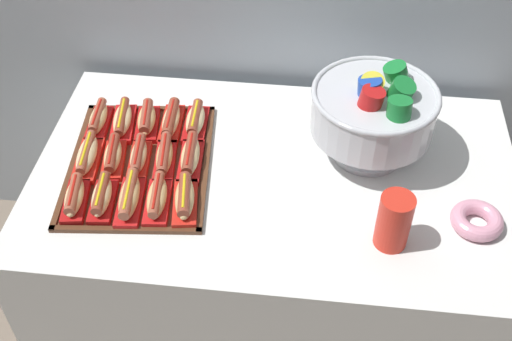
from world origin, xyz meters
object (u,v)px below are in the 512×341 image
object	(u,v)px
hot_dog_5	(87,156)
donut	(477,220)
hot_dog_14	(195,121)
hot_dog_11	(123,120)
hot_dog_1	(102,197)
hot_dog_7	(139,157)
hot_dog_12	(147,120)
serving_tray	(140,164)
hot_dog_10	(98,119)
hot_dog_3	(157,198)
punch_bowl	(374,110)
hot_dog_8	(165,157)
cup_stack	(394,221)
hot_dog_4	(185,198)
hot_dog_9	(190,157)
hot_dog_6	(113,156)
buffet_table	(273,251)
hot_dog_2	(129,198)
hot_dog_13	(171,121)
hot_dog_0	(74,197)

from	to	relation	value
hot_dog_5	donut	xyz separation A→B (m)	(1.09, -0.11, -0.01)
hot_dog_14	hot_dog_11	bearing A→B (deg)	-174.58
hot_dog_1	hot_dog_7	world-z (taller)	hot_dog_1
donut	hot_dog_12	bearing A→B (deg)	163.16
serving_tray	hot_dog_7	bearing A→B (deg)	165.96
hot_dog_14	donut	distance (m)	0.87
hot_dog_10	donut	world-z (taller)	hot_dog_10
hot_dog_3	hot_dog_7	bearing A→B (deg)	119.87
hot_dog_5	hot_dog_12	world-z (taller)	hot_dog_12
serving_tray	hot_dog_5	xyz separation A→B (m)	(-0.15, -0.01, 0.03)
punch_bowl	donut	distance (m)	0.41
hot_dog_8	cup_stack	size ratio (longest dim) A/B	1.10
hot_dog_4	hot_dog_9	world-z (taller)	hot_dog_9
hot_dog_6	hot_dog_9	size ratio (longest dim) A/B	0.92
buffet_table	hot_dog_5	distance (m)	0.67
serving_tray	hot_dog_6	bearing A→B (deg)	-174.58
hot_dog_5	hot_dog_10	distance (m)	0.17
hot_dog_4	cup_stack	world-z (taller)	cup_stack
hot_dog_1	buffet_table	bearing A→B (deg)	22.06
hot_dog_2	cup_stack	distance (m)	0.70
hot_dog_11	hot_dog_13	bearing A→B (deg)	5.42
hot_dog_5	hot_dog_12	size ratio (longest dim) A/B	1.11
hot_dog_10	hot_dog_13	size ratio (longest dim) A/B	0.90
serving_tray	hot_dog_5	size ratio (longest dim) A/B	2.97
buffet_table	hot_dog_9	size ratio (longest dim) A/B	7.71
hot_dog_10	hot_dog_4	bearing A→B (deg)	-42.31
hot_dog_14	hot_dog_9	bearing A→B (deg)	-84.58
hot_dog_11	hot_dog_12	size ratio (longest dim) A/B	1.07
hot_dog_1	serving_tray	bearing A→B (deg)	70.98
punch_bowl	donut	xyz separation A→B (m)	(0.28, -0.26, -0.14)
serving_tray	hot_dog_8	size ratio (longest dim) A/B	3.17
hot_dog_3	hot_dog_1	bearing A→B (deg)	-174.58
hot_dog_5	punch_bowl	distance (m)	0.84
hot_dog_10	donut	size ratio (longest dim) A/B	1.18
hot_dog_7	hot_dog_4	bearing A→B (deg)	-42.31
hot_dog_1	hot_dog_14	world-z (taller)	hot_dog_1
hot_dog_0	hot_dog_11	bearing A→B (deg)	82.62
hot_dog_7	hot_dog_14	xyz separation A→B (m)	(0.13, 0.18, -0.00)
hot_dog_5	hot_dog_6	bearing A→B (deg)	5.42
hot_dog_1	donut	world-z (taller)	hot_dog_1
hot_dog_0	hot_dog_11	distance (m)	0.34
hot_dog_14	punch_bowl	world-z (taller)	punch_bowl
hot_dog_12	cup_stack	distance (m)	0.82
hot_dog_9	cup_stack	world-z (taller)	cup_stack
hot_dog_7	cup_stack	world-z (taller)	cup_stack
serving_tray	hot_dog_2	xyz separation A→B (m)	(0.02, -0.16, 0.03)
hot_dog_2	hot_dog_13	size ratio (longest dim) A/B	1.03
hot_dog_6	hot_dog_8	distance (m)	0.15
hot_dog_9	cup_stack	xyz separation A→B (m)	(0.57, -0.22, 0.04)
hot_dog_8	hot_dog_10	bearing A→B (deg)	149.17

